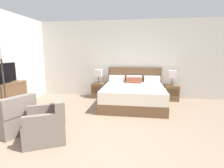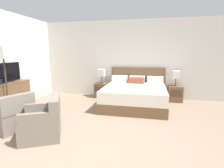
% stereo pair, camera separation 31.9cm
% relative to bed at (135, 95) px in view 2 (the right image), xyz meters
% --- Properties ---
extents(ground_plane, '(11.18, 11.18, 0.00)m').
position_rel_bed_xyz_m(ground_plane, '(-0.51, -2.74, -0.32)').
color(ground_plane, '#84705B').
extents(wall_back, '(7.00, 0.06, 2.68)m').
position_rel_bed_xyz_m(wall_back, '(-0.51, 1.02, 1.01)').
color(wall_back, beige).
rests_on(wall_back, ground).
extents(wall_left, '(0.06, 5.53, 2.68)m').
position_rel_bed_xyz_m(wall_left, '(-3.44, -1.17, 1.01)').
color(wall_left, beige).
rests_on(wall_left, ground).
extents(bed, '(1.83, 2.01, 1.06)m').
position_rel_bed_xyz_m(bed, '(0.00, 0.00, 0.00)').
color(bed, brown).
rests_on(bed, ground).
extents(nightstand_left, '(0.45, 0.42, 0.51)m').
position_rel_bed_xyz_m(nightstand_left, '(-1.24, 0.72, -0.07)').
color(nightstand_left, brown).
rests_on(nightstand_left, ground).
extents(nightstand_right, '(0.45, 0.42, 0.51)m').
position_rel_bed_xyz_m(nightstand_right, '(1.24, 0.72, -0.07)').
color(nightstand_right, brown).
rests_on(nightstand_right, ground).
extents(table_lamp_left, '(0.23, 0.23, 0.49)m').
position_rel_bed_xyz_m(table_lamp_left, '(-1.24, 0.72, 0.55)').
color(table_lamp_left, '#332D28').
rests_on(table_lamp_left, nightstand_left).
extents(table_lamp_right, '(0.23, 0.23, 0.49)m').
position_rel_bed_xyz_m(table_lamp_right, '(1.24, 0.72, 0.55)').
color(table_lamp_right, '#332D28').
rests_on(table_lamp_right, nightstand_right).
extents(dresser, '(0.52, 1.05, 0.84)m').
position_rel_bed_xyz_m(dresser, '(-3.12, -1.42, 0.11)').
color(dresser, brown).
rests_on(dresser, ground).
extents(tv, '(0.18, 0.82, 0.48)m').
position_rel_bed_xyz_m(tv, '(-3.12, -1.39, 0.74)').
color(tv, black).
rests_on(tv, dresser).
extents(armchair_by_window, '(0.89, 0.88, 0.76)m').
position_rel_bed_xyz_m(armchair_by_window, '(-2.32, -2.23, -0.04)').
color(armchair_by_window, '#70665B').
rests_on(armchair_by_window, ground).
extents(armchair_companion, '(0.92, 0.92, 0.76)m').
position_rel_bed_xyz_m(armchair_companion, '(-1.48, -2.42, -0.04)').
color(armchair_companion, '#70665B').
rests_on(armchair_companion, ground).
extents(floor_lamp, '(0.36, 0.36, 1.71)m').
position_rel_bed_xyz_m(floor_lamp, '(-2.75, -1.85, 1.14)').
color(floor_lamp, '#332D28').
rests_on(floor_lamp, ground).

